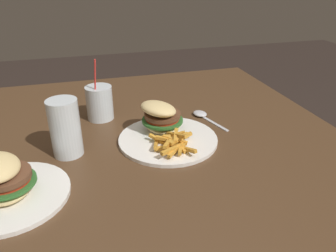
{
  "coord_description": "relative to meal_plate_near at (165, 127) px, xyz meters",
  "views": [
    {
      "loc": [
        -0.73,
        0.08,
        1.19
      ],
      "look_at": [
        0.04,
        -0.13,
        0.79
      ],
      "focal_mm": 35.0,
      "sensor_mm": 36.0,
      "label": 1
    }
  ],
  "objects": [
    {
      "name": "dining_table",
      "position": [
        -0.07,
        0.13,
        -0.14
      ],
      "size": [
        1.3,
        1.3,
        0.74
      ],
      "color": "#4C331E",
      "rests_on": "ground_plane"
    },
    {
      "name": "spoon",
      "position": [
        0.1,
        -0.15,
        -0.03
      ],
      "size": [
        0.16,
        0.07,
        0.01
      ],
      "rotation": [
        0.0,
        0.0,
        0.3
      ],
      "color": "silver",
      "rests_on": "dining_table"
    },
    {
      "name": "beer_glass",
      "position": [
        -0.02,
        0.27,
        0.04
      ],
      "size": [
        0.08,
        0.08,
        0.15
      ],
      "color": "silver",
      "rests_on": "dining_table"
    },
    {
      "name": "juice_glass",
      "position": [
        0.18,
        0.17,
        0.02
      ],
      "size": [
        0.08,
        0.08,
        0.2
      ],
      "color": "silver",
      "rests_on": "dining_table"
    },
    {
      "name": "meal_plate_far",
      "position": [
        -0.17,
        0.39,
        0.0
      ],
      "size": [
        0.25,
        0.25,
        0.11
      ],
      "color": "white",
      "rests_on": "dining_table"
    },
    {
      "name": "meal_plate_near",
      "position": [
        0.0,
        0.0,
        0.0
      ],
      "size": [
        0.28,
        0.28,
        0.11
      ],
      "color": "white",
      "rests_on": "dining_table"
    }
  ]
}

